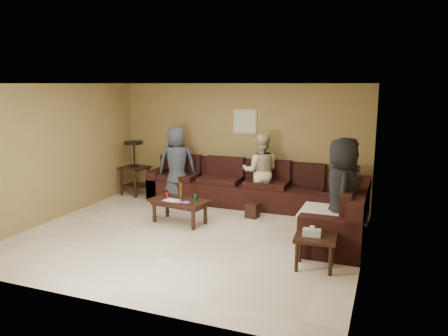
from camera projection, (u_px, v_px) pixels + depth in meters
name	position (u px, v px, depth m)	size (l,w,h in m)	color
room	(191.00, 136.00, 7.04)	(5.60, 5.50, 2.50)	beige
sectional_sofa	(264.00, 198.00, 8.40)	(4.65, 2.90, 0.97)	black
coffee_table	(179.00, 203.00, 7.88)	(1.13, 0.69, 0.72)	black
end_table_left	(134.00, 167.00, 9.85)	(0.63, 0.63, 1.22)	black
side_table_right	(315.00, 241.00, 5.92)	(0.59, 0.49, 0.61)	black
waste_bin	(252.00, 210.00, 8.26)	(0.22, 0.22, 0.27)	black
wall_art	(245.00, 122.00, 9.27)	(0.52, 0.04, 0.52)	tan
person_left	(177.00, 164.00, 9.28)	(0.79, 0.52, 1.63)	#333947
person_middle	(260.00, 171.00, 8.75)	(0.74, 0.58, 1.53)	#C6BB93
person_right	(342.00, 194.00, 6.61)	(0.84, 0.55, 1.72)	black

